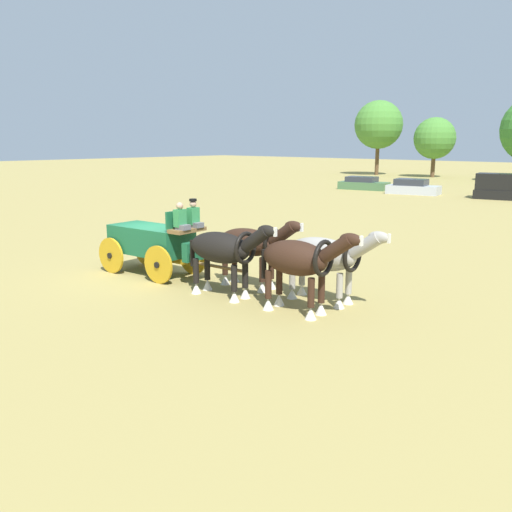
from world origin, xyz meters
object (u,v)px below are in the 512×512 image
(parked_vehicle_b, at_px, (413,188))
(draft_horse_rear_near, at_px, (252,245))
(show_wagon, at_px, (155,241))
(parked_vehicle_c, at_px, (505,187))
(draft_horse_lead_near, at_px, (325,256))
(parked_vehicle_a, at_px, (363,184))
(draft_horse_rear_off, at_px, (224,250))
(draft_horse_lead_off, at_px, (299,261))

(parked_vehicle_b, bearing_deg, draft_horse_rear_near, -71.33)
(show_wagon, bearing_deg, parked_vehicle_c, 89.66)
(draft_horse_rear_near, xyz_separation_m, draft_horse_lead_near, (2.57, 0.23, -0.03))
(show_wagon, height_order, parked_vehicle_b, show_wagon)
(show_wagon, height_order, parked_vehicle_a, show_wagon)
(parked_vehicle_a, height_order, parked_vehicle_b, parked_vehicle_b)
(draft_horse_rear_off, distance_m, draft_horse_lead_off, 2.60)
(draft_horse_rear_off, xyz_separation_m, parked_vehicle_a, (-16.23, 33.81, -0.86))
(draft_horse_rear_near, xyz_separation_m, parked_vehicle_b, (-10.65, 31.52, -0.79))
(parked_vehicle_a, height_order, parked_vehicle_c, parked_vehicle_c)
(show_wagon, bearing_deg, draft_horse_lead_off, -0.91)
(draft_horse_rear_near, bearing_deg, draft_horse_lead_off, -21.65)
(show_wagon, height_order, draft_horse_lead_near, show_wagon)
(show_wagon, height_order, parked_vehicle_c, show_wagon)
(draft_horse_lead_off, xyz_separation_m, parked_vehicle_a, (-18.82, 33.58, -0.89))
(draft_horse_lead_near, xyz_separation_m, draft_horse_lead_off, (0.11, -1.29, 0.09))
(draft_horse_lead_off, height_order, parked_vehicle_a, draft_horse_lead_off)
(draft_horse_rear_near, xyz_separation_m, parked_vehicle_c, (-3.38, 32.38, -0.39))
(draft_horse_rear_off, height_order, draft_horse_lead_near, draft_horse_rear_off)
(draft_horse_lead_near, distance_m, parked_vehicle_a, 37.32)
(draft_horse_rear_off, bearing_deg, parked_vehicle_c, 95.90)
(show_wagon, relative_size, draft_horse_rear_near, 1.88)
(parked_vehicle_b, bearing_deg, draft_horse_lead_near, -67.09)
(show_wagon, distance_m, draft_horse_rear_near, 3.71)
(draft_horse_rear_off, distance_m, parked_vehicle_c, 33.86)
(show_wagon, distance_m, parked_vehicle_b, 33.26)
(draft_horse_lead_off, distance_m, parked_vehicle_c, 34.00)
(show_wagon, bearing_deg, parked_vehicle_b, 102.29)
(show_wagon, relative_size, draft_horse_rear_off, 1.87)
(draft_horse_lead_near, height_order, draft_horse_lead_off, draft_horse_lead_off)
(show_wagon, xyz_separation_m, draft_horse_rear_off, (3.68, -0.33, 0.23))
(parked_vehicle_c, bearing_deg, draft_horse_lead_off, -79.72)
(draft_horse_rear_off, distance_m, parked_vehicle_a, 37.51)
(show_wagon, bearing_deg, draft_horse_lead_near, 11.00)
(draft_horse_rear_near, distance_m, parked_vehicle_a, 36.30)
(draft_horse_rear_near, distance_m, parked_vehicle_c, 32.56)
(draft_horse_lead_near, height_order, parked_vehicle_b, draft_horse_lead_near)
(parked_vehicle_b, height_order, parked_vehicle_c, parked_vehicle_c)
(parked_vehicle_c, bearing_deg, parked_vehicle_a, 179.41)
(draft_horse_rear_near, relative_size, draft_horse_lead_off, 1.06)
(parked_vehicle_b, bearing_deg, parked_vehicle_c, 6.74)
(draft_horse_lead_off, relative_size, parked_vehicle_c, 0.64)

